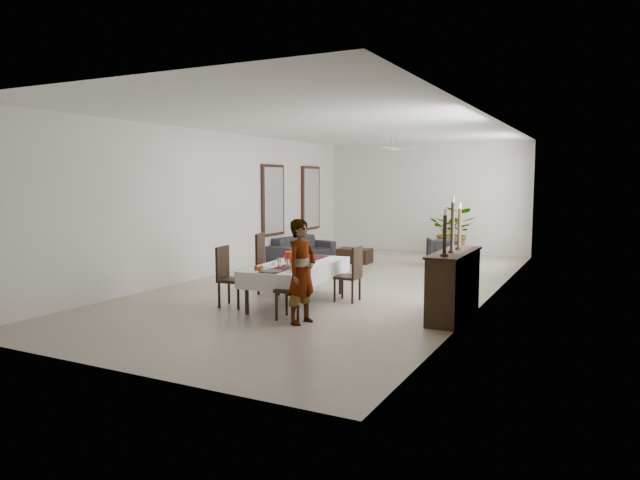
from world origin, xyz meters
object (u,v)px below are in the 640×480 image
Objects in this scene: woman at (302,272)px; sofa at (302,248)px; dining_table_top at (297,265)px; sideboard_body at (454,286)px; red_pitcher at (289,257)px.

sofa is (-3.32, 6.04, -0.47)m from woman.
woman is (0.73, -1.17, 0.12)m from dining_table_top.
sofa is (-5.24, 4.68, -0.19)m from sideboard_body.
dining_table_top is at bearing -26.43° from red_pitcher.
sideboard_body is (2.65, 0.19, -0.16)m from dining_table_top.
woman is 0.93× the size of sideboard_body.
woman is 2.37m from sideboard_body.
woman is 0.74× the size of sofa.
sofa is at bearing 38.73° from woman.
red_pitcher is at bearing 149.04° from dining_table_top.
sideboard_body is 0.79× the size of sofa.
red_pitcher is 2.91m from sideboard_body.
red_pitcher is at bearing -146.03° from sofa.
sofa is (-2.59, 4.88, -0.36)m from dining_table_top.
sideboard_body is at bearing -124.09° from sofa.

